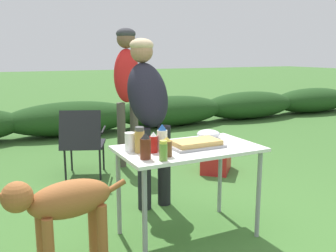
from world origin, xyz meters
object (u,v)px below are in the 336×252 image
Objects in this scene: dog at (63,207)px; ketchup_bottle at (154,143)px; plate_stack at (151,146)px; food_tray at (196,144)px; mixing_bowl at (208,134)px; standing_person_in_olive_jacket at (148,104)px; camp_chair_green_behind_table at (83,140)px; paper_cup_stack at (130,142)px; bbq_sauce_bottle at (145,147)px; beer_bottle at (167,147)px; mayo_bottle at (162,139)px; cooler_box at (216,158)px; standing_person_with_beanie at (127,80)px; folding_table at (188,157)px; relish_jar at (163,151)px; spice_jar at (140,140)px.

ketchup_bottle is at bearing -85.74° from dog.
plate_stack is at bearing -76.22° from dog.
food_tray is 2.10× the size of mixing_bowl.
camp_chair_green_behind_table is at bearing 106.73° from standing_person_in_olive_jacket.
paper_cup_stack is at bearing -127.62° from standing_person_in_olive_jacket.
paper_cup_stack reaches higher than food_tray.
bbq_sauce_bottle is 0.16m from beer_bottle.
bbq_sauce_bottle is 0.89× the size of mayo_bottle.
paper_cup_stack is at bearing -171.91° from mixing_bowl.
cooler_box is (1.42, 1.20, -0.58)m from plate_stack.
beer_bottle is at bearing -109.82° from standing_person_with_beanie.
camp_chair_green_behind_table is (-0.16, 1.82, -0.37)m from mayo_bottle.
folding_table is 1.28× the size of dog.
relish_jar is at bearing -100.84° from plate_stack.
paper_cup_stack is 0.99× the size of beer_bottle.
bbq_sauce_bottle is 0.23m from mayo_bottle.
standing_person_with_beanie is at bearing 76.77° from beer_bottle.
bbq_sauce_bottle is 0.18m from ketchup_bottle.
bbq_sauce_bottle is at bearing 135.36° from relish_jar.
ketchup_bottle is (-0.36, 0.00, 0.05)m from food_tray.
standing_person_with_beanie is at bearing -86.27° from cooler_box.
camp_chair_green_behind_table is (0.05, 1.70, -0.34)m from paper_cup_stack.
paper_cup_stack is 0.90× the size of ketchup_bottle.
dog reaches higher than cooler_box.
standing_person_in_olive_jacket is 1.93× the size of camp_chair_green_behind_table.
standing_person_with_beanie is at bearing 75.61° from relish_jar.
beer_bottle is 0.98m from standing_person_in_olive_jacket.
cooler_box is at bearing 44.06° from mayo_bottle.
spice_jar reaches higher than food_tray.
ketchup_bottle is 0.09× the size of standing_person_with_beanie.
bbq_sauce_bottle reaches higher than relish_jar.
spice_jar reaches higher than plate_stack.
relish_jar is (-0.39, -0.22, 0.04)m from food_tray.
standing_person_with_beanie is (0.26, 1.28, 0.14)m from standing_person_in_olive_jacket.
folding_table is 2.64× the size of food_tray.
relish_jar is 2.39m from standing_person_with_beanie.
mixing_bowl is 0.35× the size of cooler_box.
beer_bottle reaches higher than cooler_box.
relish_jar is 0.22m from ketchup_bottle.
ketchup_bottle is 1.85m from camp_chair_green_behind_table.
mayo_bottle reaches higher than camp_chair_green_behind_table.
spice_jar reaches higher than ketchup_bottle.
mixing_bowl reaches higher than food_tray.
standing_person_in_olive_jacket is (0.26, 0.64, 0.24)m from plate_stack.
ketchup_bottle is 2.16m from standing_person_with_beanie.
paper_cup_stack reaches higher than folding_table.
ketchup_bottle reaches higher than relish_jar.
bbq_sauce_bottle is 0.12× the size of standing_person_in_olive_jacket.
spice_jar is 0.12× the size of standing_person_in_olive_jacket.
cooler_box is (1.58, 1.48, -0.66)m from bbq_sauce_bottle.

